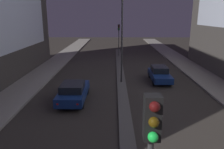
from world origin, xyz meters
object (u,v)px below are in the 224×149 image
Objects in this scene: traffic_light_mid at (119,33)px; street_lamp at (122,21)px; car_right_lane at (160,74)px; car_left_lane at (73,92)px.

street_lamp is (0.00, -14.49, 2.21)m from traffic_light_mid.
traffic_light_mid is at bearing 105.69° from car_right_lane.
street_lamp reaches higher than car_right_lane.
traffic_light_mid reaches higher than car_left_lane.
traffic_light_mid is 19.84m from car_left_lane.
traffic_light_mid is at bearing 90.00° from street_lamp.
car_left_lane is at bearing -101.41° from traffic_light_mid.
street_lamp reaches higher than traffic_light_mid.
car_right_lane is (3.88, -13.81, -3.00)m from traffic_light_mid.
traffic_light_mid is at bearing 78.59° from car_left_lane.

